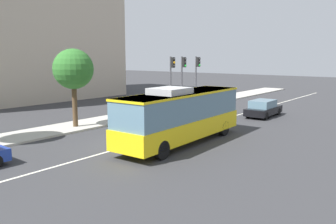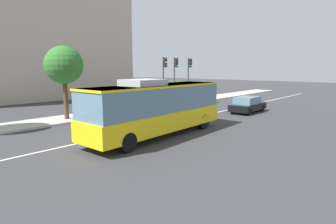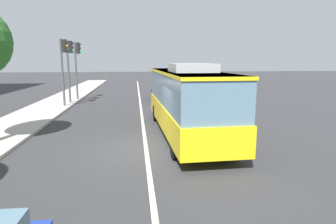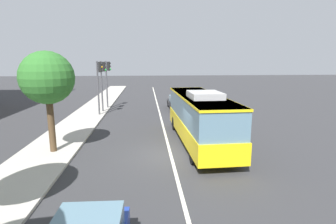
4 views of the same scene
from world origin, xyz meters
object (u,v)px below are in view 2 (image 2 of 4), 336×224
(traffic_light_near_corner, at_px, (189,73))
(traffic_light_mid_block, at_px, (175,73))
(transit_bus, at_px, (157,106))
(street_tree_kerbside_left, at_px, (64,65))
(sedan_black, at_px, (248,105))
(traffic_light_far_corner, at_px, (164,73))

(traffic_light_near_corner, bearing_deg, traffic_light_mid_block, -93.31)
(transit_bus, distance_m, street_tree_kerbside_left, 9.14)
(sedan_black, xyz_separation_m, traffic_light_far_corner, (-3.01, 7.78, 2.84))
(sedan_black, relative_size, traffic_light_far_corner, 0.87)
(sedan_black, bearing_deg, traffic_light_mid_block, 98.16)
(transit_bus, xyz_separation_m, sedan_black, (12.10, -0.04, -1.09))
(street_tree_kerbside_left, bearing_deg, sedan_black, -33.39)
(traffic_light_far_corner, bearing_deg, traffic_light_near_corner, 88.41)
(traffic_light_far_corner, bearing_deg, sedan_black, 23.11)
(traffic_light_mid_block, bearing_deg, sedan_black, 10.44)
(traffic_light_near_corner, bearing_deg, street_tree_kerbside_left, -93.64)
(street_tree_kerbside_left, bearing_deg, transit_bus, -82.27)
(traffic_light_mid_block, bearing_deg, transit_bus, -53.85)
(transit_bus, distance_m, traffic_light_near_corner, 15.08)
(traffic_light_near_corner, height_order, traffic_light_mid_block, same)
(sedan_black, distance_m, traffic_light_mid_block, 8.33)
(sedan_black, xyz_separation_m, traffic_light_mid_block, (-1.33, 7.72, 2.84))
(traffic_light_near_corner, distance_m, street_tree_kerbside_left, 14.22)
(traffic_light_far_corner, bearing_deg, traffic_light_mid_block, 89.73)
(sedan_black, height_order, traffic_light_near_corner, traffic_light_near_corner)
(traffic_light_far_corner, relative_size, street_tree_kerbside_left, 0.90)
(traffic_light_mid_block, xyz_separation_m, street_tree_kerbside_left, (-11.96, 1.04, 0.72))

